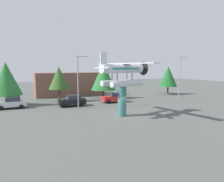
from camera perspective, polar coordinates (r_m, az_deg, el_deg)
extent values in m
plane|color=#515651|center=(26.28, 2.78, -6.87)|extent=(140.00, 140.00, 0.00)
cylinder|color=#386B66|center=(25.91, 2.80, -2.78)|extent=(1.10, 1.10, 3.80)
cylinder|color=silver|center=(24.88, 4.30, 2.05)|extent=(4.84, 1.69, 0.70)
cylinder|color=#333338|center=(26.00, 5.58, 4.00)|extent=(0.12, 0.12, 0.90)
cylinder|color=#333338|center=(24.45, 1.43, 3.87)|extent=(0.12, 0.12, 0.90)
cylinder|color=silver|center=(26.41, 1.44, 2.33)|extent=(4.84, 1.69, 0.70)
cylinder|color=#333338|center=(26.75, 4.13, 4.08)|extent=(0.12, 0.12, 0.90)
cylinder|color=#333338|center=(25.24, 0.01, 3.95)|extent=(0.12, 0.12, 0.90)
cylinder|color=silver|center=(25.56, 2.85, 6.22)|extent=(6.29, 2.37, 1.10)
cube|color=teal|center=(25.69, 3.20, 6.22)|extent=(4.48, 2.02, 0.20)
cone|color=#262628|center=(27.76, 8.04, 6.19)|extent=(0.87, 1.01, 0.88)
cylinder|color=black|center=(28.04, 8.62, 6.18)|extent=(0.42, 1.77, 1.80)
cube|color=silver|center=(25.83, 3.55, 7.57)|extent=(3.25, 10.40, 0.12)
cube|color=silver|center=(23.87, -2.35, 6.44)|extent=(1.27, 2.88, 0.10)
cube|color=silver|center=(23.89, -2.36, 9.08)|extent=(0.91, 0.31, 1.30)
cube|color=silver|center=(34.16, -26.06, -3.18)|extent=(4.20, 1.70, 0.80)
cube|color=#2D333D|center=(34.05, -25.70, -1.96)|extent=(2.00, 1.56, 0.64)
cylinder|color=black|center=(35.17, -28.20, -3.69)|extent=(0.64, 0.22, 0.64)
cylinder|color=black|center=(33.40, -28.37, -4.21)|extent=(0.64, 0.22, 0.64)
cylinder|color=black|center=(35.10, -23.80, -3.48)|extent=(0.64, 0.22, 0.64)
cylinder|color=black|center=(33.33, -23.73, -3.99)|extent=(0.64, 0.22, 0.64)
cube|color=black|center=(33.10, -11.02, -2.92)|extent=(4.20, 1.70, 0.80)
cube|color=#2D333D|center=(33.05, -10.63, -1.66)|extent=(2.00, 1.56, 0.64)
cylinder|color=black|center=(33.75, -13.61, -3.49)|extent=(0.64, 0.22, 0.64)
cylinder|color=black|center=(32.01, -12.97, -4.02)|extent=(0.64, 0.22, 0.64)
cylinder|color=black|center=(34.36, -9.18, -3.21)|extent=(0.64, 0.22, 0.64)
cylinder|color=black|center=(32.66, -8.32, -3.71)|extent=(0.64, 0.22, 0.64)
cube|color=red|center=(36.03, 0.50, -2.03)|extent=(4.20, 1.70, 0.80)
cube|color=#2D333D|center=(36.04, 0.86, -0.87)|extent=(2.00, 1.56, 0.64)
cylinder|color=black|center=(36.36, -2.03, -2.59)|extent=(0.64, 0.22, 0.64)
cylinder|color=black|center=(34.73, -0.88, -3.02)|extent=(0.64, 0.22, 0.64)
cylinder|color=black|center=(37.48, 1.78, -2.32)|extent=(0.64, 0.22, 0.64)
cylinder|color=black|center=(35.90, 3.07, -2.72)|extent=(0.64, 0.22, 0.64)
cylinder|color=gray|center=(31.23, -9.38, 2.46)|extent=(0.18, 0.18, 7.84)
cylinder|color=gray|center=(31.42, -8.09, 9.48)|extent=(1.60, 0.12, 0.12)
cube|color=silver|center=(31.63, -6.86, 9.39)|extent=(0.50, 0.28, 0.20)
cylinder|color=gray|center=(41.27, 18.16, 3.38)|extent=(0.18, 0.18, 8.09)
cylinder|color=gray|center=(41.81, 19.16, 8.79)|extent=(1.60, 0.12, 0.12)
cube|color=silver|center=(42.30, 19.85, 8.67)|extent=(0.50, 0.28, 0.20)
cube|color=brown|center=(45.95, -11.81, 1.90)|extent=(14.10, 5.23, 4.96)
cylinder|color=brown|center=(36.46, -26.97, -2.38)|extent=(0.36, 0.36, 1.78)
cone|color=#287033|center=(36.13, -27.26, 3.09)|extent=(4.67, 4.67, 5.19)
cylinder|color=brown|center=(37.72, -14.33, -1.18)|extent=(0.36, 0.36, 2.31)
cone|color=#335B23|center=(37.43, -14.46, 3.56)|extent=(3.54, 3.54, 3.94)
cylinder|color=brown|center=(40.38, -2.33, -0.89)|extent=(0.36, 0.36, 1.74)
cone|color=#287033|center=(40.07, -2.36, 4.13)|extent=(4.80, 4.80, 5.33)
cylinder|color=brown|center=(48.53, 15.15, 0.19)|extent=(0.36, 0.36, 1.83)
cone|color=#1E6028|center=(48.29, 15.26, 3.92)|extent=(4.03, 4.03, 4.48)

